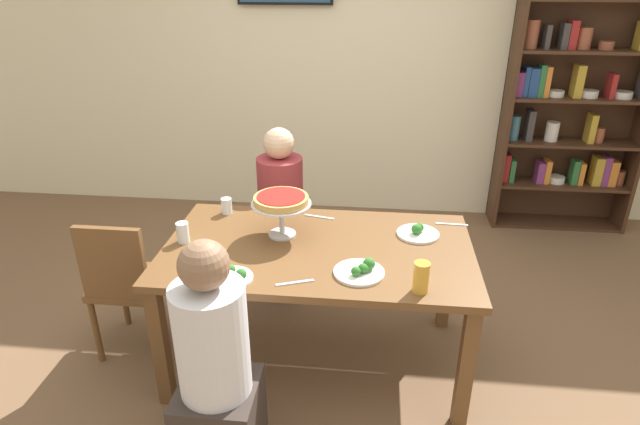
{
  "coord_description": "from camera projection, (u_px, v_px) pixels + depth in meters",
  "views": [
    {
      "loc": [
        0.27,
        -2.39,
        2.07
      ],
      "look_at": [
        0.0,
        0.1,
        0.89
      ],
      "focal_mm": 29.53,
      "sensor_mm": 36.0,
      "label": 1
    }
  ],
  "objects": [
    {
      "name": "cutlery_fork_near",
      "position": [
        319.0,
        217.0,
        3.06
      ],
      "size": [
        0.18,
        0.06,
        0.0
      ],
      "primitive_type": "cube",
      "rotation": [
        0.0,
        0.0,
        2.92
      ],
      "color": "silver",
      "rests_on": "dining_table"
    },
    {
      "name": "ground_plane",
      "position": [
        318.0,
        358.0,
        3.06
      ],
      "size": [
        12.0,
        12.0,
        0.0
      ],
      "primitive_type": "plane",
      "color": "brown"
    },
    {
      "name": "dining_table",
      "position": [
        318.0,
        261.0,
        2.78
      ],
      "size": [
        1.61,
        0.93,
        0.74
      ],
      "color": "brown",
      "rests_on": "ground_plane"
    },
    {
      "name": "chair_head_west",
      "position": [
        126.0,
        281.0,
        2.91
      ],
      "size": [
        0.4,
        0.4,
        0.87
      ],
      "color": "brown",
      "rests_on": "ground_plane"
    },
    {
      "name": "diner_far_left",
      "position": [
        281.0,
        222.0,
        3.57
      ],
      "size": [
        0.34,
        0.34,
        1.15
      ],
      "rotation": [
        0.0,
        0.0,
        -1.57
      ],
      "color": "#382D28",
      "rests_on": "ground_plane"
    },
    {
      "name": "diner_near_left",
      "position": [
        216.0,
        380.0,
        2.21
      ],
      "size": [
        0.34,
        0.34,
        1.15
      ],
      "rotation": [
        0.0,
        0.0,
        1.57
      ],
      "color": "#382D28",
      "rests_on": "ground_plane"
    },
    {
      "name": "water_glass_clear_near",
      "position": [
        227.0,
        206.0,
        3.09
      ],
      "size": [
        0.06,
        0.06,
        0.09
      ],
      "primitive_type": "cylinder",
      "color": "white",
      "rests_on": "dining_table"
    },
    {
      "name": "rear_partition",
      "position": [
        347.0,
        53.0,
        4.44
      ],
      "size": [
        8.0,
        0.12,
        2.8
      ],
      "primitive_type": "cube",
      "color": "beige",
      "rests_on": "ground_plane"
    },
    {
      "name": "deep_dish_pizza_stand",
      "position": [
        281.0,
        203.0,
        2.78
      ],
      "size": [
        0.32,
        0.32,
        0.23
      ],
      "color": "silver",
      "rests_on": "dining_table"
    },
    {
      "name": "water_glass_clear_far",
      "position": [
        183.0,
        232.0,
        2.77
      ],
      "size": [
        0.07,
        0.07,
        0.11
      ],
      "primitive_type": "cylinder",
      "color": "white",
      "rests_on": "dining_table"
    },
    {
      "name": "salad_plate_spare",
      "position": [
        418.0,
        232.0,
        2.86
      ],
      "size": [
        0.23,
        0.23,
        0.07
      ],
      "color": "white",
      "rests_on": "dining_table"
    },
    {
      "name": "cutlery_fork_far",
      "position": [
        295.0,
        283.0,
        2.43
      ],
      "size": [
        0.17,
        0.08,
        0.0
      ],
      "primitive_type": "cube",
      "rotation": [
        0.0,
        0.0,
        0.36
      ],
      "color": "silver",
      "rests_on": "dining_table"
    },
    {
      "name": "beer_glass_amber_tall",
      "position": [
        421.0,
        277.0,
        2.34
      ],
      "size": [
        0.07,
        0.07,
        0.15
      ],
      "primitive_type": "cylinder",
      "color": "gold",
      "rests_on": "dining_table"
    },
    {
      "name": "bookshelf",
      "position": [
        576.0,
        96.0,
        4.21
      ],
      "size": [
        1.1,
        0.3,
        2.21
      ],
      "color": "#422819",
      "rests_on": "ground_plane"
    },
    {
      "name": "salad_plate_far_diner",
      "position": [
        233.0,
        276.0,
        2.45
      ],
      "size": [
        0.2,
        0.2,
        0.06
      ],
      "color": "white",
      "rests_on": "dining_table"
    },
    {
      "name": "cutlery_knife_near",
      "position": [
        452.0,
        224.0,
        2.98
      ],
      "size": [
        0.18,
        0.02,
        0.0
      ],
      "primitive_type": "cube",
      "rotation": [
        0.0,
        0.0,
        3.1
      ],
      "color": "silver",
      "rests_on": "dining_table"
    },
    {
      "name": "salad_plate_near_diner",
      "position": [
        361.0,
        270.0,
        2.49
      ],
      "size": [
        0.24,
        0.24,
        0.07
      ],
      "color": "white",
      "rests_on": "dining_table"
    }
  ]
}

